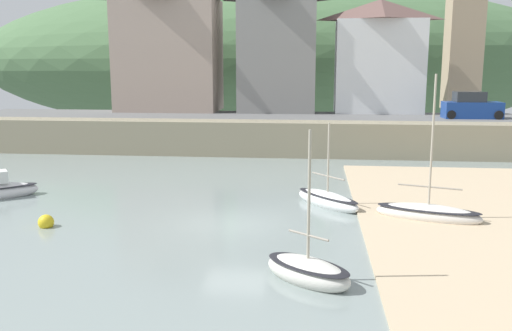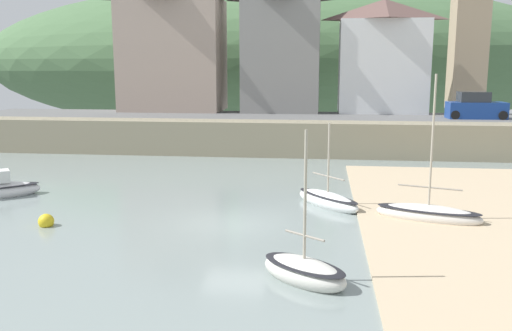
% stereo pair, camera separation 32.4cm
% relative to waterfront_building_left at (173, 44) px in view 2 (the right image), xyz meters
% --- Properties ---
extents(quay_seawall, '(48.00, 9.40, 2.40)m').
position_rel_waterfront_building_left_xyz_m(quay_seawall, '(9.16, -7.70, -6.63)').
color(quay_seawall, gray).
rests_on(quay_seawall, ground).
extents(hillside_backdrop, '(80.00, 44.00, 19.58)m').
position_rel_waterfront_building_left_xyz_m(hillside_backdrop, '(5.88, 30.00, -1.14)').
color(hillside_backdrop, '#4A6D44').
rests_on(hillside_backdrop, ground).
extents(waterfront_building_left, '(8.69, 5.64, 11.04)m').
position_rel_waterfront_building_left_xyz_m(waterfront_building_left, '(0.00, 0.00, 0.00)').
color(waterfront_building_left, tan).
rests_on(waterfront_building_left, ground).
extents(waterfront_building_centre, '(6.55, 5.41, 10.88)m').
position_rel_waterfront_building_left_xyz_m(waterfront_building_centre, '(9.19, 0.00, -0.07)').
color(waterfront_building_centre, gray).
rests_on(waterfront_building_centre, ground).
extents(waterfront_building_right, '(7.26, 4.56, 9.01)m').
position_rel_waterfront_building_left_xyz_m(waterfront_building_right, '(17.42, 0.00, -1.01)').
color(waterfront_building_right, silver).
rests_on(waterfront_building_right, ground).
extents(church_with_spire, '(3.00, 3.00, 16.43)m').
position_rel_waterfront_building_left_xyz_m(church_with_spire, '(25.01, 4.00, 2.88)').
color(church_with_spire, tan).
rests_on(church_with_spire, ground).
extents(rowboat_small_beached, '(3.25, 3.56, 3.99)m').
position_rel_waterfront_building_left_xyz_m(rowboat_small_beached, '(12.92, -21.94, -7.71)').
color(rowboat_small_beached, white).
rests_on(rowboat_small_beached, ground).
extents(motorboat_with_cabin, '(3.13, 2.83, 4.73)m').
position_rel_waterfront_building_left_xyz_m(motorboat_with_cabin, '(12.13, -30.88, -7.69)').
color(motorboat_with_cabin, silver).
rests_on(motorboat_with_cabin, ground).
extents(fishing_boat_green, '(4.43, 2.55, 6.17)m').
position_rel_waterfront_building_left_xyz_m(fishing_boat_green, '(16.99, -23.92, -7.69)').
color(fishing_boat_green, silver).
rests_on(fishing_boat_green, ground).
extents(parked_car_near_slipway, '(4.15, 1.82, 1.95)m').
position_rel_waterfront_building_left_xyz_m(parked_car_near_slipway, '(23.73, -4.50, -4.79)').
color(parked_car_near_slipway, navy).
rests_on(parked_car_near_slipway, ground).
extents(mooring_buoy, '(0.62, 0.62, 0.62)m').
position_rel_waterfront_building_left_xyz_m(mooring_buoy, '(1.76, -26.41, -7.80)').
color(mooring_buoy, yellow).
rests_on(mooring_buoy, ground).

